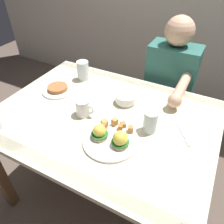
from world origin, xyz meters
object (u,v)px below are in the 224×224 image
eggs_benedict_plate (111,138)px  side_plate (58,89)px  water_glass_far (150,123)px  water_glass_extra (83,72)px  coffee_mug (83,107)px  fruit_bowl (126,99)px  diner_person (169,87)px  fork (185,136)px  dining_table (104,129)px

eggs_benedict_plate → side_plate: eggs_benedict_plate is taller
water_glass_far → water_glass_extra: 0.64m
coffee_mug → fruit_bowl: bearing=52.6°
eggs_benedict_plate → fruit_bowl: (-0.07, 0.32, 0.00)m
coffee_mug → diner_person: bearing=64.6°
eggs_benedict_plate → diner_person: 0.77m
water_glass_far → water_glass_extra: (-0.58, 0.28, 0.00)m
coffee_mug → side_plate: (-0.28, 0.12, -0.04)m
fruit_bowl → fork: (0.38, -0.12, -0.03)m
fruit_bowl → diner_person: 0.48m
diner_person → fork: bearing=-67.9°
fruit_bowl → eggs_benedict_plate: bearing=-77.5°
side_plate → diner_person: 0.79m
eggs_benedict_plate → water_glass_far: bearing=48.9°
coffee_mug → water_glass_far: water_glass_far is taller
water_glass_extra → side_plate: water_glass_extra is taller
fruit_bowl → coffee_mug: (-0.16, -0.21, 0.02)m
fork → water_glass_extra: size_ratio=1.05×
dining_table → side_plate: size_ratio=6.00×
eggs_benedict_plate → dining_table: bearing=129.1°
eggs_benedict_plate → water_glass_extra: water_glass_extra is taller
dining_table → side_plate: bearing=168.9°
water_glass_extra → water_glass_far: bearing=-25.7°
side_plate → fruit_bowl: bearing=11.2°
dining_table → eggs_benedict_plate: bearing=-50.9°
dining_table → fruit_bowl: fruit_bowl is taller
fruit_bowl → coffee_mug: coffee_mug is taller
fork → water_glass_far: bearing=-166.8°
fruit_bowl → water_glass_far: (0.21, -0.16, 0.02)m
diner_person → eggs_benedict_plate: bearing=-95.9°
coffee_mug → water_glass_far: size_ratio=0.95×
water_glass_extra → diner_person: size_ratio=0.11×
water_glass_far → side_plate: 0.65m
eggs_benedict_plate → fruit_bowl: 0.33m
dining_table → diner_person: (0.21, 0.60, 0.02)m
dining_table → coffee_mug: bearing=-155.0°
side_plate → diner_person: size_ratio=0.18×
diner_person → water_glass_far: bearing=-84.6°
fruit_bowl → diner_person: bearing=71.3°
eggs_benedict_plate → water_glass_extra: size_ratio=2.08×
dining_table → fork: size_ratio=8.79×
fork → diner_person: diner_person is taller
coffee_mug → side_plate: size_ratio=0.56×
coffee_mug → fork: bearing=8.9°
fruit_bowl → coffee_mug: bearing=-127.4°
water_glass_extra → diner_person: diner_person is taller
water_glass_far → coffee_mug: bearing=-173.1°
fruit_bowl → diner_person: (0.15, 0.44, -0.12)m
coffee_mug → fork: 0.54m
fruit_bowl → coffee_mug: 0.26m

